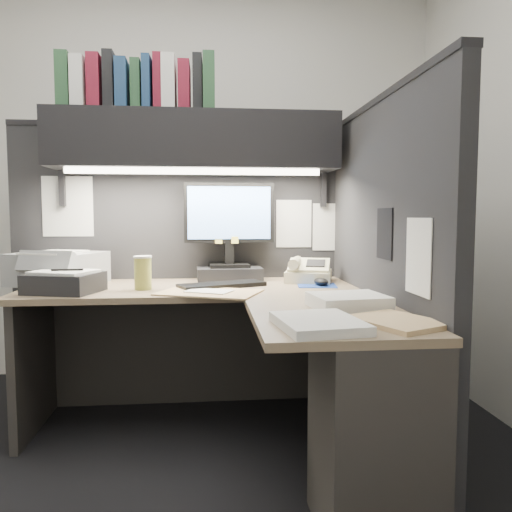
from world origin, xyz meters
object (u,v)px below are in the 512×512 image
overhead_shelf (195,142)px  keyboard (222,285)px  printer (58,268)px  monitor (229,242)px  notebook_stack (64,283)px  desk (265,372)px  coffee_cup (143,274)px  telephone (309,273)px

overhead_shelf → keyboard: 0.80m
overhead_shelf → printer: overhead_shelf is taller
monitor → notebook_stack: size_ratio=1.77×
overhead_shelf → keyboard: bearing=-59.7°
monitor → keyboard: bearing=-102.4°
desk → notebook_stack: size_ratio=5.44×
monitor → coffee_cup: monitor is taller
overhead_shelf → keyboard: overhead_shelf is taller
monitor → notebook_stack: 0.92m
notebook_stack → desk: bearing=-24.3°
overhead_shelf → telephone: overhead_shelf is taller
overhead_shelf → coffee_cup: overhead_shelf is taller
monitor → coffee_cup: bearing=-144.8°
monitor → telephone: size_ratio=2.15×
telephone → notebook_stack: (-1.25, -0.27, -0.00)m
desk → printer: 1.33m
telephone → desk: bearing=-98.9°
monitor → notebook_stack: bearing=-155.9°
desk → overhead_shelf: size_ratio=1.10×
keyboard → printer: bearing=144.2°
desk → coffee_cup: size_ratio=10.74×
printer → monitor: bearing=24.4°
monitor → keyboard: monitor is taller
keyboard → telephone: size_ratio=1.75×
printer → coffee_cup: bearing=-8.9°
desk → monitor: monitor is taller
overhead_shelf → printer: 1.01m
monitor → keyboard: 0.37m
telephone → printer: size_ratio=0.60×
notebook_stack → telephone: bearing=12.4°
monitor → desk: bearing=-84.5°
keyboard → coffee_cup: size_ratio=2.83×
desk → telephone: 0.83m
notebook_stack → printer: bearing=110.8°
printer → telephone: bearing=17.3°
keyboard → coffee_cup: (-0.39, -0.05, 0.07)m
overhead_shelf → notebook_stack: (-0.62, -0.34, -0.72)m
coffee_cup → notebook_stack: bearing=-170.7°
desk → printer: printer is taller
keyboard → notebook_stack: size_ratio=1.43×
notebook_stack → keyboard: bearing=7.9°
telephone → coffee_cup: 0.91m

